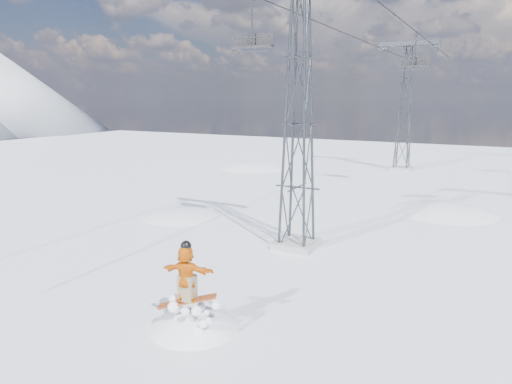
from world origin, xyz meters
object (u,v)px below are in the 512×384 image
Objects in this scene: lift_tower_near at (298,125)px; lift_chair_near at (253,42)px; lift_tower_far at (405,110)px; snowboarder_jump at (196,377)px.

lift_chair_near is (-2.20, -0.01, 3.49)m from lift_tower_near.
lift_tower_far is 25.35m from lift_chair_near.
lift_tower_far is (0.00, 25.00, 0.00)m from lift_tower_near.
lift_tower_far is 1.71× the size of snowboarder_jump.
lift_tower_far is 4.83× the size of lift_chair_near.
lift_tower_near is 4.83× the size of lift_chair_near.
lift_chair_near reaches higher than snowboarder_jump.
lift_tower_near is at bearing -90.00° from lift_tower_far.
lift_tower_near is 1.71× the size of snowboarder_jump.
lift_tower_far is at bearing 90.00° from lift_tower_near.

